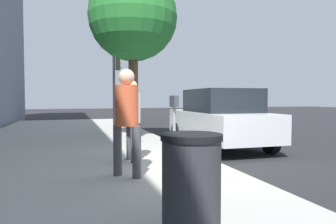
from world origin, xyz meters
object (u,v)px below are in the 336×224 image
Objects in this scene: traffic_signal at (116,77)px; trash_bin at (191,186)px; pedestrian_at_meter at (132,114)px; parked_sedan_near at (219,118)px; street_tree at (133,17)px; parking_meter at (174,113)px; pedestrian_bystander at (127,113)px.

trash_bin is (-12.72, 1.05, -1.92)m from traffic_signal.
pedestrian_at_meter is 3.65m from parked_sedan_near.
pedestrian_at_meter is 0.31× the size of street_tree.
pedestrian_at_meter is at bearing 99.96° from parking_meter.
street_tree is 5.51m from traffic_signal.
parked_sedan_near reaches higher than trash_bin.
street_tree reaches higher than parking_meter.
trash_bin is at bearing 175.27° from traffic_signal.
traffic_signal reaches higher than trash_bin.
parked_sedan_near is 6.54m from trash_bin.
trash_bin is at bearing 150.54° from parked_sedan_near.
parked_sedan_near is (1.95, -3.07, -0.27)m from pedestrian_at_meter.
parking_meter is at bearing -175.87° from street_tree.
pedestrian_bystander is 0.51× the size of traffic_signal.
trash_bin is (-3.93, 1.16, -0.51)m from parking_meter.
pedestrian_at_meter reaches higher than parked_sedan_near.
street_tree is at bearing 75.30° from pedestrian_at_meter.
parked_sedan_near is 7.54m from traffic_signal.
traffic_signal is at bearing 81.16° from pedestrian_at_meter.
street_tree reaches higher than trash_bin.
parking_meter is 4.13m from trash_bin.
trash_bin is at bearing -95.21° from pedestrian_at_meter.
pedestrian_bystander is at bearing 136.94° from parking_meter.
pedestrian_at_meter is at bearing 174.20° from traffic_signal.
pedestrian_bystander is at bearing 4.17° from trash_bin.
pedestrian_at_meter is 9.13m from traffic_signal.
traffic_signal is (5.27, -0.15, -1.62)m from street_tree.
pedestrian_at_meter is 0.48× the size of traffic_signal.
traffic_signal reaches higher than pedestrian_bystander.
traffic_signal reaches higher than parked_sedan_near.
pedestrian_bystander is at bearing -107.45° from pedestrian_at_meter.
pedestrian_bystander is 2.56m from trash_bin.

